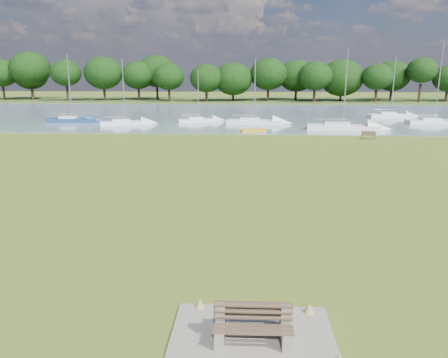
# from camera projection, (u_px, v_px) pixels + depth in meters

# --- Properties ---
(ground) EXTENTS (220.00, 220.00, 0.00)m
(ground) POSITION_uv_depth(u_px,v_px,m) (250.00, 192.00, 24.69)
(ground) COLOR olive
(river) EXTENTS (220.00, 40.00, 0.10)m
(river) POSITION_uv_depth(u_px,v_px,m) (249.00, 115.00, 65.34)
(river) COLOR slate
(river) RESTS_ON ground
(far_bank) EXTENTS (220.00, 20.00, 0.40)m
(far_bank) POSITION_uv_depth(u_px,v_px,m) (249.00, 101.00, 94.38)
(far_bank) COLOR #4C6626
(far_bank) RESTS_ON ground
(concrete_pad) EXTENTS (4.20, 3.20, 0.10)m
(concrete_pad) POSITION_uv_depth(u_px,v_px,m) (252.00, 340.00, 11.13)
(concrete_pad) COLOR gray
(concrete_pad) RESTS_ON ground
(bench_pair) EXTENTS (1.99, 1.18, 1.06)m
(bench_pair) POSITION_uv_depth(u_px,v_px,m) (253.00, 323.00, 11.01)
(bench_pair) COLOR gray
(bench_pair) RESTS_ON concrete_pad
(riverbank_bench) EXTENTS (1.40, 0.64, 0.83)m
(riverbank_bench) POSITION_uv_depth(u_px,v_px,m) (368.00, 135.00, 42.91)
(riverbank_bench) COLOR brown
(riverbank_bench) RESTS_ON ground
(kayak) EXTENTS (2.86, 1.51, 0.28)m
(kayak) POSITION_uv_depth(u_px,v_px,m) (253.00, 130.00, 47.85)
(kayak) COLOR orange
(kayak) RESTS_ON river
(tree_line) EXTENTS (158.32, 8.13, 9.84)m
(tree_line) POSITION_uv_depth(u_px,v_px,m) (290.00, 73.00, 88.63)
(tree_line) COLOR black
(tree_line) RESTS_ON far_bank
(sailboat_0) EXTENTS (6.89, 2.24, 9.93)m
(sailboat_0) POSITION_uv_depth(u_px,v_px,m) (434.00, 120.00, 54.56)
(sailboat_0) COLOR white
(sailboat_0) RESTS_ON river
(sailboat_1) EXTENTS (6.19, 3.37, 7.89)m
(sailboat_1) POSITION_uv_depth(u_px,v_px,m) (125.00, 121.00, 53.63)
(sailboat_1) COLOR white
(sailboat_1) RESTS_ON river
(sailboat_3) EXTENTS (7.12, 2.46, 7.99)m
(sailboat_3) POSITION_uv_depth(u_px,v_px,m) (254.00, 120.00, 54.66)
(sailboat_3) COLOR white
(sailboat_3) RESTS_ON river
(sailboat_5) EXTENTS (6.30, 2.36, 8.48)m
(sailboat_5) POSITION_uv_depth(u_px,v_px,m) (390.00, 114.00, 61.45)
(sailboat_5) COLOR white
(sailboat_5) RESTS_ON river
(sailboat_6) EXTENTS (5.68, 3.46, 6.62)m
(sailboat_6) POSITION_uv_depth(u_px,v_px,m) (198.00, 119.00, 56.30)
(sailboat_6) COLOR white
(sailboat_6) RESTS_ON river
(sailboat_7) EXTENTS (8.19, 3.30, 8.78)m
(sailboat_7) POSITION_uv_depth(u_px,v_px,m) (342.00, 125.00, 49.35)
(sailboat_7) COLOR white
(sailboat_7) RESTS_ON river
(sailboat_8) EXTENTS (6.21, 2.21, 8.46)m
(sailboat_8) POSITION_uv_depth(u_px,v_px,m) (72.00, 119.00, 56.27)
(sailboat_8) COLOR navy
(sailboat_8) RESTS_ON river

